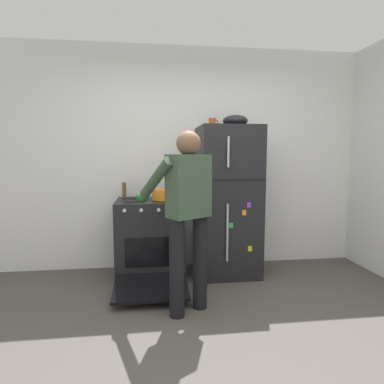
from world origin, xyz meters
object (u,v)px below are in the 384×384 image
Objects in this scene: refrigerator at (227,201)px; red_pot at (164,194)px; person_cook at (186,205)px; coffee_mug at (212,122)px; pepper_mill at (124,190)px; mixing_bowl at (235,121)px; stove_range at (150,239)px.

refrigerator is 4.68× the size of red_pot.
coffee_mug reaches higher than person_cook.
pepper_mill is 1.53m from mixing_bowl.
mixing_bowl is (0.82, 0.05, 0.83)m from red_pot.
mixing_bowl is (0.08, 0.00, 0.93)m from refrigerator.
refrigerator reaches higher than person_cook.
red_pot is (-0.15, 0.85, -0.01)m from person_cook.
pepper_mill is (-1.20, 0.20, 0.12)m from refrigerator.
red_pot is 1.28× the size of mixing_bowl.
coffee_mug reaches higher than pepper_mill.
stove_range is at bearing 168.59° from red_pot.
pepper_mill is 0.63× the size of mixing_bowl.
coffee_mug is (0.73, 0.07, 1.33)m from stove_range.
mixing_bowl reaches higher than coffee_mug.
pepper_mill is at bearing 170.55° from refrigerator.
person_cook reaches higher than pepper_mill.
mixing_bowl is at bearing 3.47° from red_pot.
person_cook is at bearing -70.61° from stove_range.
coffee_mug is at bearing 66.55° from person_cook.
mixing_bowl is (0.67, 0.90, 0.83)m from person_cook.
refrigerator is 1.09m from person_cook.
red_pot is at bearing -28.52° from pepper_mill.
person_cook is (0.31, -0.89, 0.53)m from stove_range.
coffee_mug is at bearing -8.32° from pepper_mill.
coffee_mug reaches higher than red_pot.
refrigerator is 0.93m from mixing_bowl.
red_pot is at bearing -176.18° from refrigerator.
coffee_mug is (0.41, 0.95, 0.81)m from person_cook.
pepper_mill reaches higher than stove_range.
stove_range is 1.52m from coffee_mug.
stove_range is 0.75× the size of person_cook.
person_cook is 5.57× the size of mixing_bowl.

